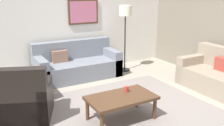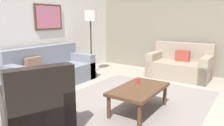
% 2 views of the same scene
% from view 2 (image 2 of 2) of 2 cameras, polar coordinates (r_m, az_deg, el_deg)
% --- Properties ---
extents(ground_plane, '(8.00, 8.00, 0.00)m').
position_cam_2_polar(ground_plane, '(3.85, 3.76, -11.21)').
color(ground_plane, gray).
extents(rear_partition, '(6.00, 0.12, 2.80)m').
position_cam_2_polar(rear_partition, '(5.35, -21.14, 9.87)').
color(rear_partition, silver).
rests_on(rear_partition, ground_plane).
extents(stone_feature_panel, '(0.12, 5.20, 2.80)m').
position_cam_2_polar(stone_feature_panel, '(6.33, 18.10, 10.24)').
color(stone_feature_panel, slate).
rests_on(stone_feature_panel, ground_plane).
extents(area_rug, '(3.36, 2.53, 0.01)m').
position_cam_2_polar(area_rug, '(3.85, 3.76, -11.15)').
color(area_rug, gray).
rests_on(area_rug, ground_plane).
extents(couch_main, '(2.01, 0.91, 0.88)m').
position_cam_2_polar(couch_main, '(5.13, -16.36, -2.32)').
color(couch_main, slate).
rests_on(couch_main, ground_plane).
extents(couch_loveseat, '(0.90, 1.51, 0.88)m').
position_cam_2_polar(couch_loveseat, '(5.86, 17.77, -0.69)').
color(couch_loveseat, gray).
rests_on(couch_loveseat, ground_plane).
extents(armchair_leather, '(1.04, 1.04, 0.95)m').
position_cam_2_polar(armchair_leather, '(3.03, -19.16, -12.13)').
color(armchair_leather, black).
rests_on(armchair_leather, ground_plane).
extents(ottoman, '(0.56, 0.56, 0.40)m').
position_cam_2_polar(ottoman, '(3.83, -22.28, -9.06)').
color(ottoman, black).
rests_on(ottoman, ground_plane).
extents(coffee_table, '(1.10, 0.64, 0.41)m').
position_cam_2_polar(coffee_table, '(3.52, 7.24, -7.29)').
color(coffee_table, '#472D1C').
rests_on(coffee_table, ground_plane).
extents(cup, '(0.07, 0.07, 0.09)m').
position_cam_2_polar(cup, '(3.70, 6.76, -4.74)').
color(cup, '#B2332D').
rests_on(cup, coffee_table).
extents(lamp_standing, '(0.32, 0.32, 1.71)m').
position_cam_2_polar(lamp_standing, '(5.79, -5.74, 10.75)').
color(lamp_standing, black).
rests_on(lamp_standing, ground_plane).
extents(framed_artwork, '(0.81, 0.04, 0.61)m').
position_cam_2_polar(framed_artwork, '(5.58, -16.58, 11.66)').
color(framed_artwork, '#472D1C').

